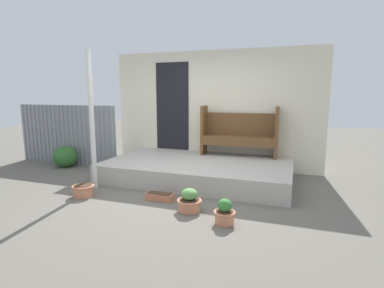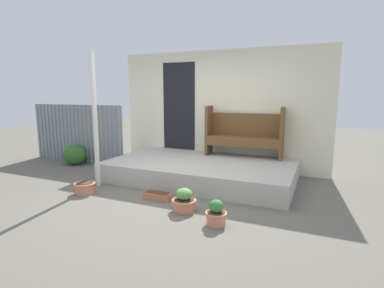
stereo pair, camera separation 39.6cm
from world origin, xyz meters
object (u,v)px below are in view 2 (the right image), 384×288
flower_pot_middle (184,201)px  shrub_by_fence (75,155)px  flower_pot_right (216,214)px  bench (244,132)px  flower_pot_left (85,187)px  support_post (95,121)px  planter_box_rect (158,196)px

flower_pot_middle → shrub_by_fence: shrub_by_fence is taller
flower_pot_right → shrub_by_fence: shrub_by_fence is taller
bench → flower_pot_middle: size_ratio=4.46×
flower_pot_left → shrub_by_fence: bearing=138.8°
flower_pot_middle → flower_pot_right: bearing=-23.8°
support_post → planter_box_rect: size_ratio=5.37×
flower_pot_left → shrub_by_fence: shrub_by_fence is taller
flower_pot_left → shrub_by_fence: 2.29m
flower_pot_left → planter_box_rect: flower_pot_left is taller
bench → flower_pot_right: size_ratio=4.85×
support_post → planter_box_rect: support_post is taller
bench → planter_box_rect: size_ratio=3.61×
shrub_by_fence → planter_box_rect: bearing=-22.9°
support_post → bench: bearing=41.6°
support_post → bench: support_post is taller
bench → flower_pot_middle: bearing=-98.1°
support_post → flower_pot_middle: size_ratio=6.64×
flower_pot_left → flower_pot_middle: flower_pot_middle is taller
flower_pot_right → flower_pot_middle: bearing=156.2°
flower_pot_right → shrub_by_fence: (-4.16, 1.77, 0.09)m
support_post → planter_box_rect: 1.79m
bench → flower_pot_left: size_ratio=4.51×
support_post → flower_pot_left: size_ratio=6.72×
support_post → shrub_by_fence: (-1.62, 1.07, -0.95)m
bench → planter_box_rect: bearing=-113.4°
flower_pot_middle → bench: bearing=84.1°
flower_pot_left → shrub_by_fence: size_ratio=0.63×
planter_box_rect → flower_pot_right: bearing=-23.5°
support_post → flower_pot_right: support_post is taller
bench → flower_pot_right: 2.78m
flower_pot_right → planter_box_rect: bearing=156.5°
flower_pot_middle → planter_box_rect: (-0.59, 0.25, -0.09)m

